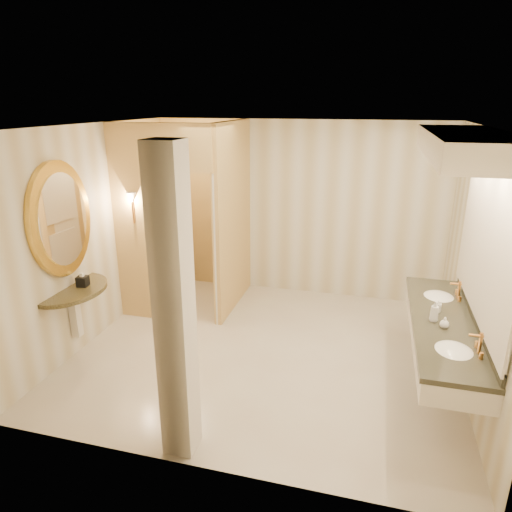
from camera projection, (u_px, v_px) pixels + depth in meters
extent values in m
plane|color=beige|center=(265.00, 350.00, 5.69)|extent=(4.50, 4.50, 0.00)
plane|color=white|center=(267.00, 126.00, 4.81)|extent=(4.50, 4.50, 0.00)
cube|color=beige|center=(297.00, 210.00, 7.08)|extent=(4.50, 0.02, 2.70)
cube|color=beige|center=(203.00, 326.00, 3.42)|extent=(4.50, 0.02, 2.70)
cube|color=beige|center=(94.00, 234.00, 5.80)|extent=(0.02, 4.00, 2.70)
cube|color=beige|center=(478.00, 265.00, 4.71)|extent=(0.02, 4.00, 2.70)
cube|color=tan|center=(233.00, 218.00, 6.59)|extent=(0.10, 1.50, 2.70)
cube|color=tan|center=(137.00, 226.00, 6.18)|extent=(0.65, 0.10, 2.70)
cube|color=tan|center=(182.00, 148.00, 5.66)|extent=(0.80, 0.10, 0.60)
cube|color=silver|center=(223.00, 244.00, 6.37)|extent=(0.12, 0.80, 2.10)
cylinder|color=#CC8841|center=(133.00, 212.00, 6.05)|extent=(0.03, 0.03, 0.30)
cone|color=silver|center=(132.00, 197.00, 5.98)|extent=(0.14, 0.14, 0.14)
cube|color=silver|center=(443.00, 333.00, 4.61)|extent=(0.60, 2.23, 0.24)
cube|color=black|center=(445.00, 322.00, 4.57)|extent=(0.64, 2.27, 0.05)
cube|color=black|center=(476.00, 319.00, 4.48)|extent=(0.03, 2.23, 0.10)
ellipsoid|color=white|center=(453.00, 354.00, 4.03)|extent=(0.40, 0.44, 0.15)
cylinder|color=#CC8841|center=(480.00, 344.00, 3.94)|extent=(0.03, 0.03, 0.22)
ellipsoid|color=white|center=(438.00, 300.00, 5.13)|extent=(0.40, 0.44, 0.15)
cylinder|color=#CC8841|center=(459.00, 291.00, 5.04)|extent=(0.03, 0.03, 0.22)
cube|color=white|center=(489.00, 243.00, 4.23)|extent=(0.03, 2.23, 1.40)
cube|color=silver|center=(471.00, 145.00, 4.01)|extent=(0.75, 2.43, 0.22)
cylinder|color=black|center=(69.00, 290.00, 5.36)|extent=(1.01, 1.01, 0.05)
cube|color=silver|center=(75.00, 313.00, 5.45)|extent=(0.10, 0.10, 0.60)
cylinder|color=gold|center=(60.00, 219.00, 5.08)|extent=(0.07, 1.01, 1.01)
cylinder|color=white|center=(63.00, 220.00, 5.07)|extent=(0.02, 0.81, 0.81)
cube|color=silver|center=(174.00, 310.00, 3.69)|extent=(0.27, 0.27, 2.70)
cube|color=black|center=(83.00, 281.00, 5.38)|extent=(0.14, 0.14, 0.12)
imported|color=white|center=(170.00, 269.00, 7.39)|extent=(0.61, 0.80, 0.72)
imported|color=beige|center=(438.00, 306.00, 4.72)|extent=(0.07, 0.07, 0.13)
imported|color=silver|center=(445.00, 323.00, 4.39)|extent=(0.11, 0.11, 0.11)
imported|color=#C6B28C|center=(435.00, 311.00, 4.50)|extent=(0.09, 0.09, 0.22)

